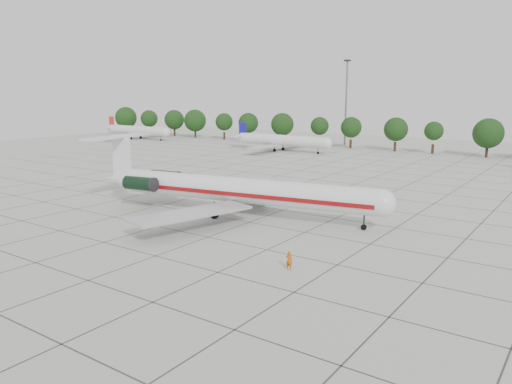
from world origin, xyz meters
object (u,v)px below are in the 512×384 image
main_airliner (228,189)px  floodlight_mast (346,98)px  bg_airliner_a (137,131)px  ground_crew (289,260)px  bg_airliner_b (281,141)px

main_airliner → floodlight_mast: size_ratio=1.64×
main_airliner → bg_airliner_a: 114.55m
ground_crew → bg_airliner_b: 93.50m
ground_crew → bg_airliner_a: (-110.26, 80.76, 2.02)m
ground_crew → bg_airliner_b: size_ratio=0.06×
main_airliner → floodlight_mast: bearing=95.7°
bg_airliner_a → ground_crew: bearing=-36.2°
bg_airliner_b → main_airliner: bearing=-63.5°
ground_crew → bg_airliner_b: bg_airliner_b is taller
floodlight_mast → ground_crew: bearing=-67.5°
main_airliner → bg_airliner_b: (-32.67, 65.40, -0.58)m
main_airliner → floodlight_mast: 94.41m
ground_crew → bg_airliner_a: 136.69m
floodlight_mast → main_airliner: bearing=-74.3°
ground_crew → bg_airliner_a: bg_airliner_a is taller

